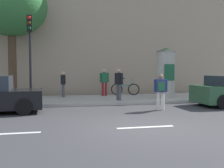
# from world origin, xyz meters

# --- Properties ---
(ground_plane) EXTENTS (80.00, 80.00, 0.00)m
(ground_plane) POSITION_xyz_m (0.00, 0.00, 0.00)
(ground_plane) COLOR #38383A
(sidewalk_curb) EXTENTS (36.00, 4.00, 0.15)m
(sidewalk_curb) POSITION_xyz_m (0.00, 7.00, 0.07)
(sidewalk_curb) COLOR #B2ADA3
(sidewalk_curb) RESTS_ON ground_plane
(lane_markings) EXTENTS (25.80, 0.16, 0.01)m
(lane_markings) POSITION_xyz_m (0.00, 0.00, 0.00)
(lane_markings) COLOR silver
(lane_markings) RESTS_ON ground_plane
(building_backdrop) EXTENTS (36.00, 5.00, 10.64)m
(building_backdrop) POSITION_xyz_m (0.00, 12.00, 5.32)
(building_backdrop) COLOR tan
(building_backdrop) RESTS_ON ground_plane
(traffic_light) EXTENTS (0.24, 0.45, 4.08)m
(traffic_light) POSITION_xyz_m (-3.79, 5.24, 2.91)
(traffic_light) COLOR black
(traffic_light) RESTS_ON sidewalk_curb
(poster_column) EXTENTS (1.09, 1.09, 2.82)m
(poster_column) POSITION_xyz_m (3.45, 6.48, 1.58)
(poster_column) COLOR #B2ADA3
(poster_column) RESTS_ON sidewalk_curb
(street_tree) EXTENTS (3.92, 3.92, 6.78)m
(street_tree) POSITION_xyz_m (-5.00, 8.17, 5.22)
(street_tree) COLOR #4C3826
(street_tree) RESTS_ON sidewalk_curb
(pedestrian_with_bag) EXTENTS (0.58, 0.45, 1.56)m
(pedestrian_with_bag) POSITION_xyz_m (1.75, 3.09, 0.92)
(pedestrian_with_bag) COLOR silver
(pedestrian_with_bag) RESTS_ON ground_plane
(pedestrian_with_backpack) EXTENTS (0.30, 0.65, 1.48)m
(pedestrian_with_backpack) POSITION_xyz_m (-2.22, 8.00, 1.01)
(pedestrian_with_backpack) COLOR #4C4C51
(pedestrian_with_backpack) RESTS_ON sidewalk_curb
(pedestrian_tallest) EXTENTS (0.37, 0.60, 1.64)m
(pedestrian_tallest) POSITION_xyz_m (0.56, 5.81, 1.12)
(pedestrian_tallest) COLOR #4C4C51
(pedestrian_tallest) RESTS_ON sidewalk_curb
(pedestrian_in_red_top) EXTENTS (0.58, 0.29, 1.62)m
(pedestrian_in_red_top) POSITION_xyz_m (0.24, 8.23, 1.09)
(pedestrian_in_red_top) COLOR maroon
(pedestrian_in_red_top) RESTS_ON sidewalk_curb
(bicycle_leaning) EXTENTS (1.72, 0.53, 1.09)m
(bicycle_leaning) POSITION_xyz_m (1.60, 8.41, 0.54)
(bicycle_leaning) COLOR black
(bicycle_leaning) RESTS_ON sidewalk_curb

